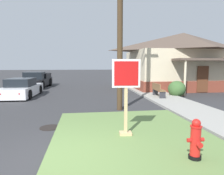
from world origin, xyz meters
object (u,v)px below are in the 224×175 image
Objects in this scene: fire_hydrant at (196,140)px; parked_sedan_white at (22,89)px; utility_pole at (120,5)px; stop_sign at (126,97)px; pickup_truck_black at (36,81)px; street_bench at (158,89)px; manhole_cover at (50,127)px.

parked_sedan_white is at bearing 122.55° from fire_hydrant.
stop_sign is at bearing -97.42° from utility_pole.
utility_pole is at bearing -59.72° from pickup_truck_black.
parked_sedan_white reaches higher than street_bench.
street_bench is (2.27, 8.25, 0.08)m from fire_hydrant.
utility_pole reaches higher than stop_sign.
utility_pole is at bearing 39.73° from manhole_cover.
fire_hydrant is 17.27m from pickup_truck_black.
parked_sedan_white is at bearing 122.05° from stop_sign.
street_bench is 5.96m from utility_pole.
pickup_truck_black is 12.85m from utility_pole.
pickup_truck_black is (-3.25, 12.85, 0.61)m from manhole_cover.
stop_sign reaches higher than fire_hydrant.
manhole_cover is (-3.59, 2.99, -0.50)m from fire_hydrant.
manhole_cover is at bearing -75.80° from pickup_truck_black.
pickup_truck_black is (-5.64, 14.12, -0.60)m from stop_sign.
parked_sedan_white is 8.76m from utility_pole.
fire_hydrant is at bearing -105.38° from street_bench.
stop_sign is 7.42m from street_bench.
fire_hydrant is at bearing -82.25° from utility_pole.
parked_sedan_white reaches higher than fire_hydrant.
parked_sedan_white is 2.83× the size of street_bench.
fire_hydrant is 0.18× the size of pickup_truck_black.
pickup_truck_black is 3.34× the size of street_bench.
utility_pole is (-3.00, -2.88, 4.27)m from street_bench.
utility_pole is (-0.73, 5.37, 4.35)m from fire_hydrant.
manhole_cover is 6.11m from utility_pole.
manhole_cover is 0.16× the size of parked_sedan_white.
pickup_truck_black reaches higher than manhole_cover.
stop_sign is 10.12m from parked_sedan_white.
pickup_truck_black is at bearing 140.19° from street_bench.
fire_hydrant is 2.22m from stop_sign.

